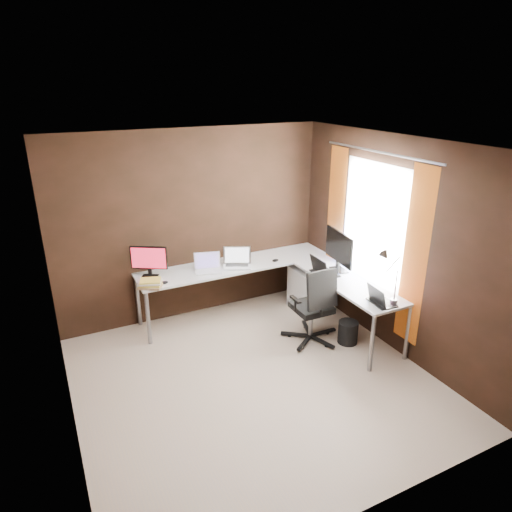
# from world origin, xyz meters

# --- Properties ---
(room) EXTENTS (3.60, 3.60, 2.50)m
(room) POSITION_xyz_m (0.34, 0.07, 1.28)
(room) COLOR tan
(room) RESTS_ON ground
(desk) EXTENTS (2.65, 2.25, 0.73)m
(desk) POSITION_xyz_m (0.84, 1.04, 0.68)
(desk) COLOR silver
(desk) RESTS_ON ground
(drawer_pedestal) EXTENTS (0.42, 0.50, 0.60)m
(drawer_pedestal) POSITION_xyz_m (1.43, 1.15, 0.30)
(drawer_pedestal) COLOR silver
(drawer_pedestal) RESTS_ON ground
(monitor_left) EXTENTS (0.41, 0.26, 0.40)m
(monitor_left) POSITION_xyz_m (-0.66, 1.60, 0.96)
(monitor_left) COLOR black
(monitor_left) RESTS_ON desk
(monitor_right) EXTENTS (0.19, 0.65, 0.53)m
(monitor_right) POSITION_xyz_m (1.56, 0.70, 1.03)
(monitor_right) COLOR black
(monitor_right) RESTS_ON desk
(laptop_white) EXTENTS (0.39, 0.32, 0.22)m
(laptop_white) POSITION_xyz_m (0.06, 1.46, 0.78)
(laptop_white) COLOR silver
(laptop_white) RESTS_ON desk
(laptop_silver) EXTENTS (0.44, 0.39, 0.24)m
(laptop_silver) POSITION_xyz_m (0.46, 1.44, 0.78)
(laptop_silver) COLOR silver
(laptop_silver) RESTS_ON desk
(laptop_black_big) EXTENTS (0.25, 0.36, 0.24)m
(laptop_black_big) POSITION_xyz_m (1.32, 0.69, 0.78)
(laptop_black_big) COLOR black
(laptop_black_big) RESTS_ON desk
(laptop_black_small) EXTENTS (0.25, 0.33, 0.21)m
(laptop_black_small) POSITION_xyz_m (1.42, -0.27, 0.78)
(laptop_black_small) COLOR black
(laptop_black_small) RESTS_ON desk
(book_stack) EXTENTS (0.35, 0.33, 0.09)m
(book_stack) POSITION_xyz_m (-0.73, 1.30, 0.77)
(book_stack) COLOR #93754F
(book_stack) RESTS_ON desk
(mouse_left) EXTENTS (0.11, 0.09, 0.04)m
(mouse_left) POSITION_xyz_m (-0.56, 1.30, 0.75)
(mouse_left) COLOR black
(mouse_left) RESTS_ON desk
(mouse_corner) EXTENTS (0.11, 0.09, 0.04)m
(mouse_corner) POSITION_xyz_m (0.99, 1.34, 0.75)
(mouse_corner) COLOR black
(mouse_corner) RESTS_ON desk
(desk_lamp) EXTENTS (0.20, 0.23, 0.62)m
(desk_lamp) POSITION_xyz_m (1.48, -0.29, 1.12)
(desk_lamp) COLOR slate
(desk_lamp) RESTS_ON desk
(office_chair) EXTENTS (0.56, 0.56, 1.00)m
(office_chair) POSITION_xyz_m (1.02, 0.42, 0.29)
(office_chair) COLOR black
(office_chair) RESTS_ON ground
(wastebasket) EXTENTS (0.26, 0.26, 0.28)m
(wastebasket) POSITION_xyz_m (1.38, 0.18, 0.14)
(wastebasket) COLOR black
(wastebasket) RESTS_ON ground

